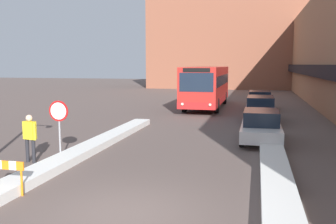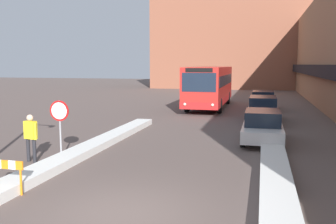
{
  "view_description": "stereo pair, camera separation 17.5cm",
  "coord_description": "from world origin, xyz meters",
  "views": [
    {
      "loc": [
        2.97,
        -7.95,
        3.52
      ],
      "look_at": [
        0.0,
        4.5,
        1.89
      ],
      "focal_mm": 40.0,
      "sensor_mm": 36.0,
      "label": 1
    },
    {
      "loc": [
        3.14,
        -7.9,
        3.52
      ],
      "look_at": [
        0.0,
        4.5,
        1.89
      ],
      "focal_mm": 40.0,
      "sensor_mm": 36.0,
      "label": 2
    }
  ],
  "objects": [
    {
      "name": "ground_plane",
      "position": [
        0.0,
        0.0,
        0.0
      ],
      "size": [
        160.0,
        160.0,
        0.0
      ],
      "primitive_type": "plane",
      "color": "brown"
    },
    {
      "name": "building_backdrop_far",
      "position": [
        0.0,
        49.03,
        7.03
      ],
      "size": [
        26.0,
        8.0,
        14.06
      ],
      "color": "brown",
      "rests_on": "ground_plane"
    },
    {
      "name": "snow_bank_left",
      "position": [
        -3.6,
        5.55,
        0.15
      ],
      "size": [
        0.9,
        15.07,
        0.3
      ],
      "color": "silver",
      "rests_on": "ground_plane"
    },
    {
      "name": "snow_bank_right",
      "position": [
        3.6,
        6.9,
        0.18
      ],
      "size": [
        0.9,
        17.67,
        0.36
      ],
      "color": "silver",
      "rests_on": "ground_plane"
    },
    {
      "name": "city_bus",
      "position": [
        -1.03,
        22.42,
        1.8
      ],
      "size": [
        2.69,
        10.86,
        3.32
      ],
      "color": "red",
      "rests_on": "ground_plane"
    },
    {
      "name": "parked_car_front",
      "position": [
        3.2,
        9.51,
        0.72
      ],
      "size": [
        1.8,
        4.32,
        1.43
      ],
      "color": "silver",
      "rests_on": "ground_plane"
    },
    {
      "name": "parked_car_middle",
      "position": [
        3.2,
        15.78,
        0.76
      ],
      "size": [
        1.85,
        4.83,
        1.55
      ],
      "color": "navy",
      "rests_on": "ground_plane"
    },
    {
      "name": "parked_car_back",
      "position": [
        3.2,
        22.16,
        0.73
      ],
      "size": [
        1.87,
        4.29,
        1.45
      ],
      "color": "#38383D",
      "rests_on": "ground_plane"
    },
    {
      "name": "stop_sign",
      "position": [
        -4.07,
        4.32,
        1.6
      ],
      "size": [
        0.76,
        0.08,
        2.21
      ],
      "color": "gray",
      "rests_on": "ground_plane"
    },
    {
      "name": "pedestrian",
      "position": [
        -4.9,
        3.71,
        1.05
      ],
      "size": [
        0.55,
        0.31,
        1.74
      ],
      "rotation": [
        0.0,
        0.0,
        -0.21
      ],
      "color": "#232328",
      "rests_on": "ground_plane"
    },
    {
      "name": "construction_barricade",
      "position": [
        -3.57,
        0.59,
        0.67
      ],
      "size": [
        1.1,
        0.06,
        0.94
      ],
      "color": "orange",
      "rests_on": "ground_plane"
    }
  ]
}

